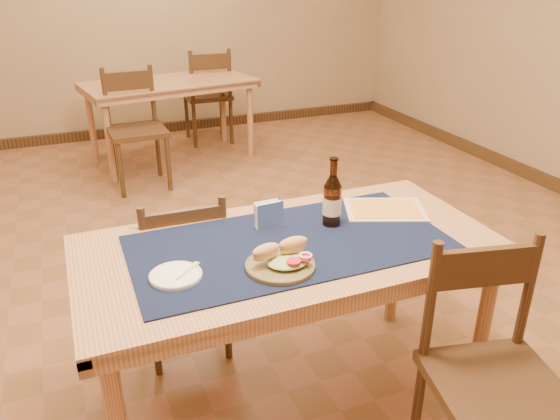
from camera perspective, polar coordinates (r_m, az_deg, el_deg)
name	(u,v)px	position (r m, az deg, el deg)	size (l,w,h in m)	color
room	(222,42)	(2.62, -6.04, 17.09)	(6.04, 7.04, 2.84)	#905B3F
main_table	(290,263)	(2.13, 1.02, -5.51)	(1.60, 0.80, 0.75)	tan
placemat	(290,243)	(2.09, 1.03, -3.48)	(1.20, 0.60, 0.01)	black
baseboard	(233,292)	(3.09, -4.93, -8.53)	(6.00, 7.00, 0.10)	#452F18
back_table	(170,90)	(5.18, -11.47, 12.18)	(1.59, 0.98, 0.75)	tan
chair_main_far	(183,271)	(2.55, -10.11, -6.34)	(0.40, 0.40, 0.84)	#452F18
chair_main_near	(492,374)	(2.04, 21.32, -15.66)	(0.50, 0.50, 0.91)	#452F18
chair_back_near	(136,127)	(4.66, -14.83, 8.39)	(0.46, 0.46, 0.96)	#452F18
chair_back_far	(208,94)	(5.73, -7.51, 11.90)	(0.46, 0.46, 0.96)	#452F18
sandwich_plate	(282,261)	(1.91, 0.20, -5.32)	(0.25, 0.25, 0.09)	olive
side_plate	(176,275)	(1.90, -10.85, -6.70)	(0.18, 0.18, 0.01)	white
fork	(189,269)	(1.91, -9.45, -6.09)	(0.10, 0.09, 0.00)	#94D575
beer_bottle	(332,200)	(2.19, 5.48, 1.00)	(0.08, 0.08, 0.28)	#441F0C
napkin_holder	(269,215)	(2.19, -1.18, -0.51)	(0.12, 0.05, 0.11)	white
menu_card	(385,209)	(2.40, 10.90, 0.08)	(0.40, 0.35, 0.01)	beige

